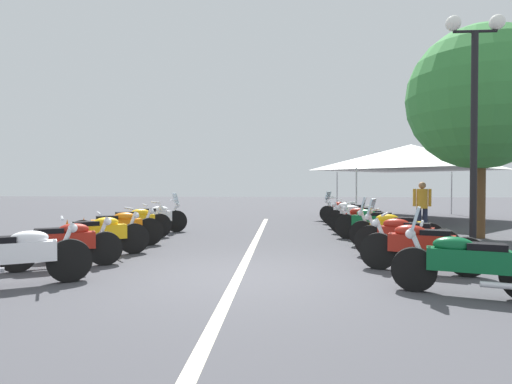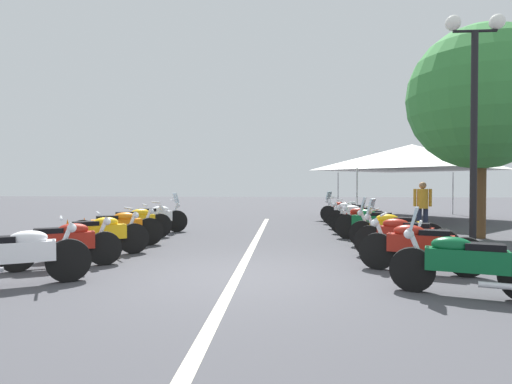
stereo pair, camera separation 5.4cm
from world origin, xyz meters
TOP-DOWN VIEW (x-y plane):
  - ground_plane at (0.00, 0.00)m, footprint 80.00×80.00m
  - lane_centre_stripe at (3.05, 0.00)m, footprint 16.05×0.16m
  - motorcycle_left_row_0 at (-0.91, 3.19)m, footprint 1.18×1.91m
  - motorcycle_left_row_1 at (0.44, 3.20)m, footprint 1.14×1.86m
  - motorcycle_left_row_2 at (1.61, 3.10)m, footprint 1.46×1.81m
  - motorcycle_left_row_3 at (2.95, 3.22)m, footprint 1.16×2.02m
  - motorcycle_left_row_4 at (4.31, 3.30)m, footprint 1.39×1.78m
  - motorcycle_left_row_5 at (5.77, 3.19)m, footprint 1.18×1.84m
  - motorcycle_right_row_0 at (-0.99, -3.21)m, footprint 0.92×1.92m
  - motorcycle_right_row_1 at (0.48, -3.07)m, footprint 0.97×1.97m
  - motorcycle_right_row_2 at (1.74, -3.16)m, footprint 1.02×1.92m
  - motorcycle_right_row_3 at (3.17, -3.33)m, footprint 0.92×2.08m
  - motorcycle_right_row_4 at (4.50, -3.10)m, footprint 1.14×1.91m
  - motorcycle_right_row_5 at (5.71, -3.11)m, footprint 0.94×1.96m
  - motorcycle_right_row_6 at (6.99, -3.11)m, footprint 0.99×1.92m
  - motorcycle_right_row_7 at (8.50, -3.11)m, footprint 1.22×1.96m
  - motorcycle_right_row_8 at (9.66, -3.05)m, footprint 1.15×1.79m
  - street_lamp_twin_globe at (2.38, -4.78)m, footprint 0.32×1.22m
  - traffic_cone_1 at (3.55, 4.79)m, footprint 0.36×0.36m
  - traffic_cone_2 at (4.15, 4.64)m, footprint 0.36×0.36m
  - bystander_1 at (6.06, -4.90)m, footprint 0.32×0.53m
  - roadside_tree_0 at (5.27, -6.20)m, footprint 3.97×3.97m
  - event_tent at (11.67, -6.22)m, footprint 6.22×6.22m

SIDE VIEW (x-z plane):
  - ground_plane at x=0.00m, z-range 0.00..0.00m
  - lane_centre_stripe at x=3.05m, z-range 0.00..0.01m
  - traffic_cone_1 at x=3.55m, z-range -0.02..0.60m
  - traffic_cone_2 at x=4.15m, z-range -0.02..0.60m
  - motorcycle_right_row_5 at x=5.71m, z-range -0.04..0.94m
  - motorcycle_left_row_1 at x=0.44m, z-range -0.04..0.95m
  - motorcycle_right_row_6 at x=6.99m, z-range -0.04..0.96m
  - motorcycle_right_row_1 at x=0.48m, z-range -0.04..0.96m
  - motorcycle_right_row_0 at x=-0.99m, z-range -0.14..1.06m
  - motorcycle_left_row_2 at x=1.61m, z-range -0.04..0.97m
  - motorcycle_left_row_0 at x=-0.91m, z-range -0.04..0.97m
  - motorcycle_right_row_3 at x=3.17m, z-range -0.14..1.07m
  - motorcycle_right_row_8 at x=9.66m, z-range -0.14..1.07m
  - motorcycle_right_row_7 at x=8.50m, z-range -0.04..0.97m
  - motorcycle_left_row_4 at x=4.31m, z-range -0.04..0.98m
  - motorcycle_right_row_4 at x=4.50m, z-range -0.04..0.98m
  - motorcycle_left_row_3 at x=2.95m, z-range -0.04..0.98m
  - motorcycle_right_row_2 at x=1.74m, z-range -0.14..1.08m
  - motorcycle_left_row_5 at x=5.77m, z-range -0.14..1.09m
  - bystander_1 at x=6.06m, z-range 0.13..1.70m
  - event_tent at x=11.67m, z-range 1.05..4.25m
  - street_lamp_twin_globe at x=2.38m, z-range 0.91..5.99m
  - roadside_tree_0 at x=5.27m, z-range 0.95..6.85m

